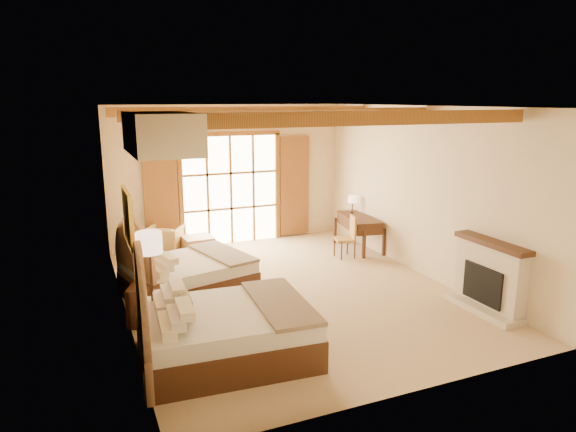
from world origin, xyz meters
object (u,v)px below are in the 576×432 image
bed_near (214,328)px  nightstand (147,305)px  bed_far (180,273)px  armchair (166,240)px  desk (359,232)px

bed_near → nightstand: size_ratio=3.90×
bed_far → armchair: (0.18, 2.44, -0.07)m
nightstand → armchair: size_ratio=0.81×
bed_near → desk: 5.66m
nightstand → armchair: (0.87, 3.39, 0.04)m
nightstand → desk: (4.96, 2.18, 0.11)m
bed_near → desk: bearing=44.4°
bed_near → bed_far: bearing=92.8°
bed_far → desk: 4.44m
nightstand → desk: desk is taller
desk → armchair: bearing=173.2°
bed_far → desk: bed_far is taller
bed_far → nightstand: size_ratio=3.98×
bed_far → nightstand: bearing=-140.5°
bed_near → armchair: bearing=91.4°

